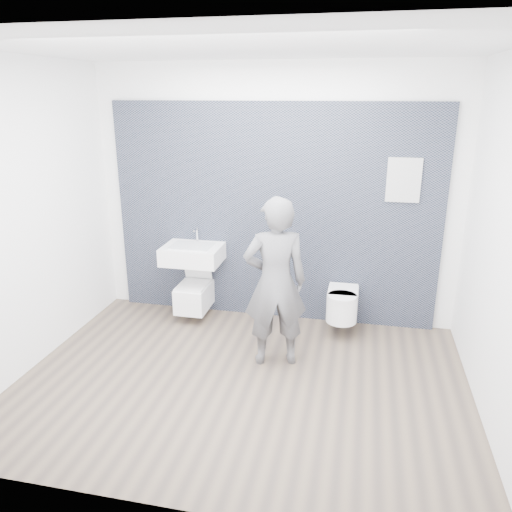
% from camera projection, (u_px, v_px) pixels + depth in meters
% --- Properties ---
extents(ground, '(4.00, 4.00, 0.00)m').
position_uv_depth(ground, '(242.00, 381.00, 4.50)').
color(ground, brown).
rests_on(ground, ground).
extents(room_shell, '(4.00, 4.00, 4.00)m').
position_uv_depth(room_shell, '(240.00, 191.00, 3.96)').
color(room_shell, white).
rests_on(room_shell, ground).
extents(tile_wall, '(3.60, 0.06, 2.40)m').
position_uv_depth(tile_wall, '(272.00, 314.00, 5.87)').
color(tile_wall, black).
rests_on(tile_wall, ground).
extents(washbasin, '(0.64, 0.48, 0.48)m').
position_uv_depth(washbasin, '(192.00, 254.00, 5.55)').
color(washbasin, white).
rests_on(washbasin, ground).
extents(toilet_square, '(0.34, 0.49, 0.65)m').
position_uv_depth(toilet_square, '(194.00, 295.00, 5.70)').
color(toilet_square, white).
rests_on(toilet_square, ground).
extents(toilet_rounded, '(0.32, 0.55, 0.30)m').
position_uv_depth(toilet_rounded, '(342.00, 304.00, 5.31)').
color(toilet_rounded, white).
rests_on(toilet_rounded, ground).
extents(info_placard, '(0.34, 0.03, 0.45)m').
position_uv_depth(info_placard, '(390.00, 327.00, 5.55)').
color(info_placard, white).
rests_on(info_placard, ground).
extents(visitor, '(0.68, 0.55, 1.63)m').
position_uv_depth(visitor, '(275.00, 283.00, 4.60)').
color(visitor, '#5B5B5F').
rests_on(visitor, ground).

